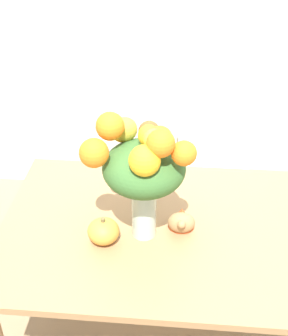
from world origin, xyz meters
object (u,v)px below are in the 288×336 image
at_px(pumpkin, 104,231).
at_px(turkey_figurine, 182,219).
at_px(dining_chair_near_window, 214,166).
at_px(flower_vase, 142,165).

bearing_deg(pumpkin, turkey_figurine, 18.91).
bearing_deg(dining_chair_near_window, pumpkin, -121.79).
bearing_deg(pumpkin, flower_vase, 21.00).
relative_size(flower_vase, pumpkin, 4.18).
xyz_separation_m(pumpkin, turkey_figurine, (0.30, 0.10, -0.01)).
height_order(flower_vase, dining_chair_near_window, flower_vase).
bearing_deg(turkey_figurine, dining_chair_near_window, 77.32).
relative_size(turkey_figurine, dining_chair_near_window, 0.14).
xyz_separation_m(flower_vase, pumpkin, (-0.14, -0.06, -0.27)).
distance_m(pumpkin, turkey_figurine, 0.31).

